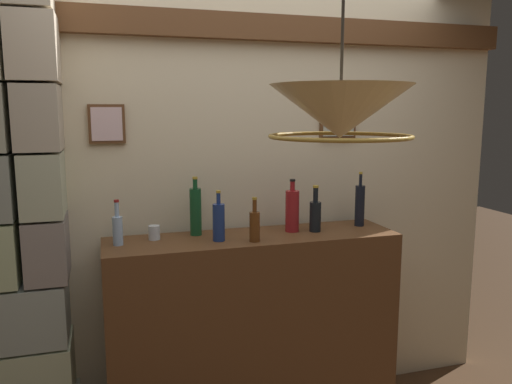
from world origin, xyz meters
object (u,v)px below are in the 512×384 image
Objects in this scene: liquor_bottle_tequila at (219,221)px; pendant_lamp at (340,113)px; liquor_bottle_port at (360,205)px; liquor_bottle_amaro at (315,214)px; liquor_bottle_scotch at (196,211)px; liquor_bottle_rum at (255,225)px; liquor_bottle_rye at (292,210)px; glass_tumbler_rocks at (154,233)px; liquor_bottle_brandy at (118,229)px.

liquor_bottle_tequila is 1.01m from pendant_lamp.
liquor_bottle_port reaches higher than liquor_bottle_tequila.
liquor_bottle_amaro is (0.57, 0.04, -0.01)m from liquor_bottle_tequila.
liquor_bottle_scotch reaches higher than liquor_bottle_rum.
liquor_bottle_rye is at bearing 80.50° from pendant_lamp.
liquor_bottle_rye is at bearing -2.98° from glass_tumbler_rocks.
pendant_lamp is (0.39, -0.94, 0.53)m from liquor_bottle_scotch.
liquor_bottle_tequila is 0.57m from liquor_bottle_amaro.
liquor_bottle_port is 1.23× the size of liquor_bottle_amaro.
liquor_bottle_scotch is 0.25m from glass_tumbler_rocks.
liquor_bottle_port is at bearing -1.21° from glass_tumbler_rocks.
liquor_bottle_scotch is 0.35m from liquor_bottle_rum.
liquor_bottle_tequila is 0.45m from liquor_bottle_rye.
liquor_bottle_amaro is at bearing -9.85° from liquor_bottle_scotch.
liquor_bottle_port is 1.20m from glass_tumbler_rocks.
liquor_bottle_tequila is 0.88m from liquor_bottle_port.
liquor_bottle_brandy is at bearing 133.64° from pendant_lamp.
liquor_bottle_brandy is 1.38m from liquor_bottle_port.
liquor_bottle_tequila is 0.90× the size of liquor_bottle_rye.
liquor_bottle_port is at bearing 1.43° from liquor_bottle_brandy.
glass_tumbler_rocks is (0.19, 0.06, -0.05)m from liquor_bottle_brandy.
liquor_bottle_tequila reaches higher than liquor_bottle_amaro.
liquor_bottle_scotch is 1.23× the size of liquor_bottle_amaro.
liquor_bottle_rum is at bearing -20.98° from glass_tumbler_rocks.
liquor_bottle_scotch reaches higher than liquor_bottle_brandy.
liquor_bottle_rum is at bearing -166.65° from liquor_bottle_port.
liquor_bottle_amaro is (0.66, -0.11, -0.04)m from liquor_bottle_scotch.
liquor_bottle_rye is 0.93× the size of liquor_bottle_port.
liquor_bottle_port is at bearing 56.81° from pendant_lamp.
liquor_bottle_amaro is 1.04m from pendant_lamp.
liquor_bottle_brandy is at bearing -178.79° from liquor_bottle_rye.
liquor_bottle_port reaches higher than liquor_bottle_brandy.
pendant_lamp is at bearing -69.23° from liquor_bottle_tequila.
liquor_bottle_brandy is 0.95m from liquor_bottle_rye.
pendant_lamp is (-0.27, -0.83, 0.57)m from liquor_bottle_amaro.
liquor_bottle_rum is (-0.70, -0.17, -0.04)m from liquor_bottle_port.
liquor_bottle_scotch is 1.15m from pendant_lamp.
glass_tumbler_rocks is at bearing -171.02° from liquor_bottle_scotch.
liquor_bottle_brandy is 1.07m from liquor_bottle_amaro.
liquor_bottle_tequila is at bearing -7.01° from liquor_bottle_brandy.
liquor_bottle_scotch is (-0.96, 0.06, 0.01)m from liquor_bottle_port.
pendant_lamp is at bearing -108.02° from liquor_bottle_amaro.
pendant_lamp is (0.30, -0.78, 0.56)m from liquor_bottle_tequila.
liquor_bottle_tequila is at bearing -169.40° from liquor_bottle_rye.
liquor_bottle_rum is 0.89× the size of liquor_bottle_amaro.
liquor_bottle_scotch is (-0.09, 0.16, 0.03)m from liquor_bottle_tequila.
liquor_bottle_brandy is 0.73× the size of liquor_bottle_scotch.
liquor_bottle_tequila is 0.49× the size of pendant_lamp.
liquor_bottle_port is (0.87, 0.10, 0.02)m from liquor_bottle_tequila.
liquor_bottle_rum is 0.93m from pendant_lamp.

